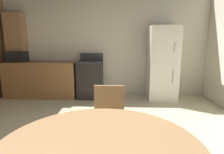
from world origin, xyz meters
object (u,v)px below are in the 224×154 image
chair_north (109,117)px  oven_range (90,79)px  refrigerator (162,63)px  microwave (17,57)px

chair_north → oven_range: bearing=-166.3°
refrigerator → chair_north: bearing=-115.5°
microwave → oven_range: bearing=0.1°
oven_range → chair_north: 2.55m
refrigerator → chair_north: size_ratio=2.02×
oven_range → chair_north: size_ratio=1.26×
refrigerator → microwave: 3.61m
oven_range → microwave: microwave is taller
microwave → chair_north: size_ratio=0.51×
oven_range → chair_north: bearing=-75.9°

